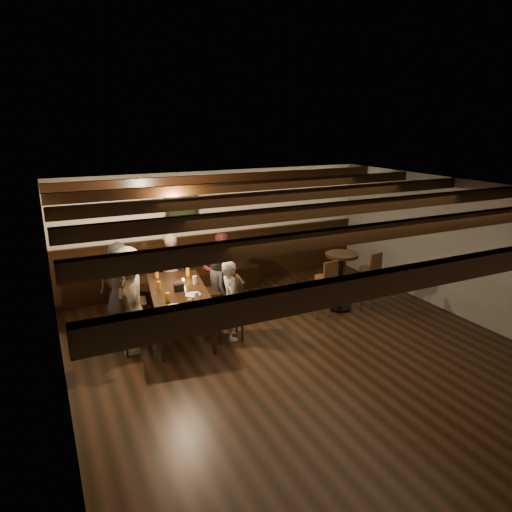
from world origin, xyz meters
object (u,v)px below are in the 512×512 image
chair_left_near (134,311)px  bar_stool_right (367,287)px  dining_table (179,293)px  bar_stool_left (324,296)px  chair_right_near (217,300)px  person_right_far (231,300)px  person_bench_left (120,280)px  high_top_table (341,273)px  chair_right_far (229,320)px  person_right_near (218,284)px  person_bench_centre (171,271)px  person_bench_right (221,270)px  person_left_far (132,308)px  chair_left_far (136,333)px  person_left_near (130,288)px

chair_left_near → bar_stool_right: (4.07, -1.05, 0.13)m
dining_table → bar_stool_left: bar_stool_left is taller
chair_right_near → person_right_far: person_right_far is taller
dining_table → person_bench_left: (-0.75, 1.03, 0.01)m
high_top_table → chair_right_far: bearing=-174.7°
bar_stool_left → dining_table: bearing=161.2°
person_right_near → bar_stool_left: size_ratio=1.11×
person_bench_centre → bar_stool_left: size_ratio=1.33×
person_bench_left → bar_stool_right: 4.46m
person_bench_centre → bar_stool_right: size_ratio=1.33×
chair_left_near → person_bench_right: size_ratio=0.64×
chair_right_near → person_bench_right: bearing=-21.8°
person_right_near → bar_stool_right: bearing=-98.8°
chair_left_near → person_left_far: bearing=-2.0°
person_bench_centre → person_left_far: person_bench_centre is taller
person_left_far → person_right_near: size_ratio=1.16×
dining_table → person_bench_centre: person_bench_centre is taller
chair_right_near → person_bench_centre: person_bench_centre is taller
person_bench_centre → high_top_table: person_bench_centre is taller
chair_right_far → bar_stool_right: (2.79, 0.06, 0.10)m
person_bench_right → person_right_near: size_ratio=1.17×
chair_left_near → chair_left_far: chair_left_far is taller
person_right_near → person_right_far: bearing=-180.0°
chair_right_far → bar_stool_left: bar_stool_left is taller
chair_left_near → person_left_near: size_ratio=0.64×
person_bench_centre → person_bench_right: (0.87, -0.29, -0.02)m
person_left_far → bar_stool_left: person_left_far is taller
person_right_near → chair_right_far: bearing=178.1°
chair_right_far → person_right_far: (0.03, -0.00, 0.34)m
person_right_near → person_right_far: size_ratio=0.93×
chair_right_near → person_right_near: (0.03, -0.00, 0.30)m
person_bench_left → person_bench_right: bearing=180.0°
person_right_far → bar_stool_right: size_ratio=1.19×
person_right_near → high_top_table: 2.23m
person_bench_left → chair_right_far: bearing=140.2°
chair_left_near → person_bench_centre: (0.80, 0.48, 0.44)m
chair_right_far → person_right_near: bearing=-1.9°
chair_left_far → person_bench_left: size_ratio=0.69×
chair_right_far → person_bench_centre: size_ratio=0.68×
person_bench_left → person_left_far: bearing=96.3°
person_right_near → bar_stool_right: size_ratio=1.11×
chair_left_far → person_left_far: bearing=-90.0°
person_bench_centre → person_left_far: (-0.97, -1.37, -0.02)m
person_left_near → person_right_near: (1.48, -0.23, -0.10)m
bar_stool_right → person_bench_centre: bearing=144.2°
person_right_far → high_top_table: person_right_far is taller
person_bench_left → person_left_far: size_ratio=0.98×
person_bench_centre → person_right_near: (0.65, -0.71, -0.12)m
dining_table → bar_stool_right: 3.48m
chair_left_near → chair_left_far: 0.90m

